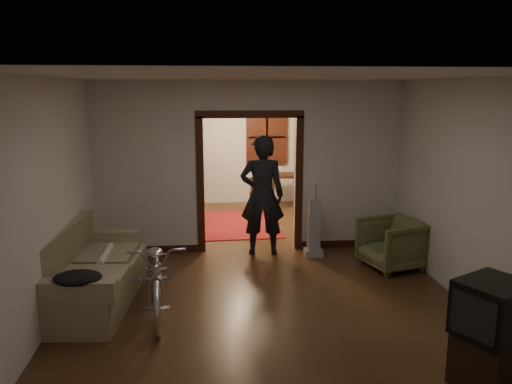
{
  "coord_description": "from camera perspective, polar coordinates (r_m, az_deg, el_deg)",
  "views": [
    {
      "loc": [
        -0.69,
        -7.3,
        2.67
      ],
      "look_at": [
        0.0,
        -0.3,
        1.2
      ],
      "focal_mm": 35.0,
      "sensor_mm": 36.0,
      "label": 1
    }
  ],
  "objects": [
    {
      "name": "floor",
      "position": [
        7.81,
        -0.22,
        -8.2
      ],
      "size": [
        5.0,
        8.5,
        0.01
      ],
      "primitive_type": "cube",
      "color": "black",
      "rests_on": "ground"
    },
    {
      "name": "ceiling",
      "position": [
        7.34,
        -0.24,
        12.82
      ],
      "size": [
        5.0,
        8.5,
        0.01
      ],
      "primitive_type": "cube",
      "color": "white",
      "rests_on": "floor"
    },
    {
      "name": "wall_back",
      "position": [
        11.64,
        -2.21,
        5.53
      ],
      "size": [
        5.0,
        0.02,
        2.8
      ],
      "primitive_type": "cube",
      "color": "beige",
      "rests_on": "floor"
    },
    {
      "name": "wall_left",
      "position": [
        7.63,
        -19.27,
        1.55
      ],
      "size": [
        0.02,
        8.5,
        2.8
      ],
      "primitive_type": "cube",
      "color": "beige",
      "rests_on": "floor"
    },
    {
      "name": "wall_right",
      "position": [
        8.07,
        17.75,
        2.18
      ],
      "size": [
        0.02,
        8.5,
        2.8
      ],
      "primitive_type": "cube",
      "color": "beige",
      "rests_on": "floor"
    },
    {
      "name": "partition_wall",
      "position": [
        8.18,
        -0.72,
        2.87
      ],
      "size": [
        5.0,
        0.14,
        2.8
      ],
      "primitive_type": "cube",
      "color": "beige",
      "rests_on": "floor"
    },
    {
      "name": "door_casing",
      "position": [
        8.23,
        -0.72,
        0.81
      ],
      "size": [
        1.74,
        0.2,
        2.32
      ],
      "primitive_type": "cube",
      "color": "black",
      "rests_on": "floor"
    },
    {
      "name": "far_window",
      "position": [
        11.65,
        1.25,
        6.28
      ],
      "size": [
        0.98,
        0.06,
        1.28
      ],
      "primitive_type": "cube",
      "color": "black",
      "rests_on": "wall_back"
    },
    {
      "name": "chandelier",
      "position": [
        9.83,
        -1.63,
        9.93
      ],
      "size": [
        0.24,
        0.24,
        0.24
      ],
      "primitive_type": "sphere",
      "color": "#FFE0A5",
      "rests_on": "ceiling"
    },
    {
      "name": "light_switch",
      "position": [
        8.29,
        6.58,
        1.86
      ],
      "size": [
        0.08,
        0.01,
        0.12
      ],
      "primitive_type": "cube",
      "color": "silver",
      "rests_on": "partition_wall"
    },
    {
      "name": "sofa",
      "position": [
        6.65,
        -18.16,
        -8.06
      ],
      "size": [
        1.11,
        2.15,
        0.96
      ],
      "primitive_type": "cube",
      "rotation": [
        0.0,
        0.0,
        -0.08
      ],
      "color": "#756D4E",
      "rests_on": "floor"
    },
    {
      "name": "rolled_paper",
      "position": [
        6.89,
        -16.84,
        -6.83
      ],
      "size": [
        0.09,
        0.73,
        0.09
      ],
      "primitive_type": "cylinder",
      "rotation": [
        1.57,
        0.0,
        0.0
      ],
      "color": "beige",
      "rests_on": "sofa"
    },
    {
      "name": "jacket",
      "position": [
        5.74,
        -19.73,
        -9.22
      ],
      "size": [
        0.51,
        0.39,
        0.15
      ],
      "primitive_type": "ellipsoid",
      "color": "black",
      "rests_on": "sofa"
    },
    {
      "name": "bicycle",
      "position": [
        6.18,
        -11.19,
        -9.2
      ],
      "size": [
        0.82,
        1.88,
        0.96
      ],
      "primitive_type": "imported",
      "rotation": [
        0.0,
        0.0,
        0.1
      ],
      "color": "silver",
      "rests_on": "floor"
    },
    {
      "name": "armchair",
      "position": [
        7.81,
        15.25,
        -5.73
      ],
      "size": [
        1.01,
        0.99,
        0.75
      ],
      "primitive_type": "imported",
      "rotation": [
        0.0,
        0.0,
        -1.29
      ],
      "color": "brown",
      "rests_on": "floor"
    },
    {
      "name": "tv_stand",
      "position": [
        5.22,
        24.98,
        -17.12
      ],
      "size": [
        0.7,
        0.68,
        0.48
      ],
      "primitive_type": "cube",
      "rotation": [
        0.0,
        0.0,
        0.48
      ],
      "color": "black",
      "rests_on": "floor"
    },
    {
      "name": "crt_tv",
      "position": [
        5.0,
        25.5,
        -11.94
      ],
      "size": [
        0.76,
        0.73,
        0.5
      ],
      "primitive_type": "cube",
      "rotation": [
        0.0,
        0.0,
        0.48
      ],
      "color": "black",
      "rests_on": "tv_stand"
    },
    {
      "name": "vacuum",
      "position": [
        8.07,
        6.63,
        -4.09
      ],
      "size": [
        0.34,
        0.3,
        0.94
      ],
      "primitive_type": "cube",
      "rotation": [
        0.0,
        0.0,
        -0.28
      ],
      "color": "gray",
      "rests_on": "floor"
    },
    {
      "name": "person",
      "position": [
        8.01,
        0.72,
        -0.4
      ],
      "size": [
        0.74,
        0.52,
        1.95
      ],
      "primitive_type": "imported",
      "rotation": [
        0.0,
        0.0,
        3.07
      ],
      "color": "black",
      "rests_on": "floor"
    },
    {
      "name": "oriental_rug",
      "position": [
        10.0,
        -2.41,
        -3.64
      ],
      "size": [
        1.74,
        2.24,
        0.02
      ],
      "primitive_type": "cube",
      "rotation": [
        0.0,
        0.0,
        0.03
      ],
      "color": "maroon",
      "rests_on": "floor"
    },
    {
      "name": "locker",
      "position": [
        11.24,
        -8.92,
        2.19
      ],
      "size": [
        0.91,
        0.65,
        1.64
      ],
      "primitive_type": "cube",
      "rotation": [
        0.0,
        0.0,
        -0.26
      ],
      "color": "#233620",
      "rests_on": "floor"
    },
    {
      "name": "globe",
      "position": [
        11.11,
        -9.11,
        7.89
      ],
      "size": [
        0.27,
        0.27,
        0.27
      ],
      "primitive_type": "sphere",
      "color": "#1E5972",
      "rests_on": "locker"
    },
    {
      "name": "desk",
      "position": [
        11.3,
        4.18,
        0.08
      ],
      "size": [
        1.03,
        0.58,
        0.76
      ],
      "primitive_type": "cube",
      "rotation": [
        0.0,
        0.0,
        0.01
      ],
      "color": "black",
      "rests_on": "floor"
    },
    {
      "name": "desk_chair",
      "position": [
        10.82,
        0.25,
        -0.25
      ],
      "size": [
        0.42,
        0.42,
        0.82
      ],
      "primitive_type": "cube",
      "rotation": [
        0.0,
        0.0,
        0.17
      ],
      "color": "black",
      "rests_on": "floor"
    }
  ]
}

